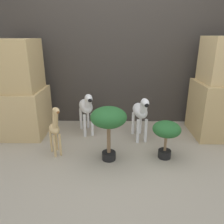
{
  "coord_description": "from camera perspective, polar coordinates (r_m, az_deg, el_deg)",
  "views": [
    {
      "loc": [
        -0.07,
        -2.02,
        1.38
      ],
      "look_at": [
        -0.1,
        0.85,
        0.35
      ],
      "focal_mm": 35.0,
      "sensor_mm": 36.0,
      "label": 1
    }
  ],
  "objects": [
    {
      "name": "zebra_left",
      "position": [
        3.11,
        -6.73,
        1.33
      ],
      "size": [
        0.3,
        0.52,
        0.63
      ],
      "color": "white",
      "rests_on": "ground_plane"
    },
    {
      "name": "wall_back",
      "position": [
        3.45,
        1.93,
        15.08
      ],
      "size": [
        6.4,
        0.08,
        2.2
      ],
      "color": "#38332D",
      "rests_on": "ground_plane"
    },
    {
      "name": "potted_palm_back",
      "position": [
        2.56,
        14.03,
        -5.07
      ],
      "size": [
        0.32,
        0.32,
        0.45
      ],
      "color": "black",
      "rests_on": "ground_plane"
    },
    {
      "name": "rock_pillar_left",
      "position": [
        3.3,
        -22.88,
        4.76
      ],
      "size": [
        0.65,
        0.67,
        1.32
      ],
      "color": "tan",
      "rests_on": "ground_plane"
    },
    {
      "name": "zebra_right",
      "position": [
        2.93,
        7.47,
        0.14
      ],
      "size": [
        0.24,
        0.53,
        0.63
      ],
      "color": "white",
      "rests_on": "ground_plane"
    },
    {
      "name": "giraffe_figurine",
      "position": [
        2.62,
        -14.7,
        -4.05
      ],
      "size": [
        0.24,
        0.33,
        0.64
      ],
      "color": "tan",
      "rests_on": "ground_plane"
    },
    {
      "name": "rock_pillar_right",
      "position": [
        3.35,
        26.45,
        4.55
      ],
      "size": [
        0.65,
        0.67,
        1.36
      ],
      "color": "tan",
      "rests_on": "ground_plane"
    },
    {
      "name": "ground_plane",
      "position": [
        2.45,
        2.26,
        -14.58
      ],
      "size": [
        14.0,
        14.0,
        0.0
      ],
      "primitive_type": "plane",
      "color": "#9E937F"
    },
    {
      "name": "potted_palm_front",
      "position": [
        2.38,
        -0.89,
        -2.09
      ],
      "size": [
        0.4,
        0.4,
        0.64
      ],
      "color": "black",
      "rests_on": "ground_plane"
    }
  ]
}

